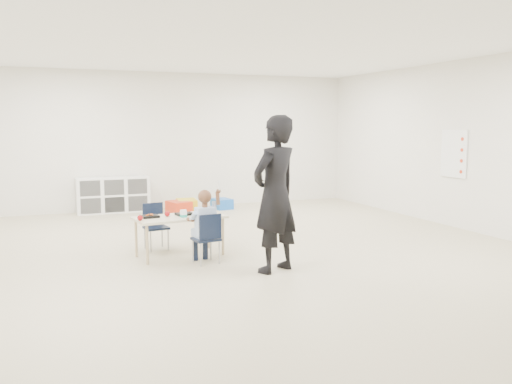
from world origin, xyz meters
name	(u,v)px	position (x,y,z in m)	size (l,w,h in m)	color
room	(246,151)	(0.00, 0.00, 1.40)	(9.00, 9.02, 2.80)	#BAB08F
table	(180,236)	(-0.83, 0.28, 0.27)	(1.23, 0.73, 0.54)	beige
chair_near	(206,238)	(-0.62, -0.21, 0.32)	(0.31, 0.29, 0.64)	black
chair_far	(156,227)	(-1.05, 0.77, 0.32)	(0.31, 0.29, 0.64)	black
child	(206,224)	(-0.62, -0.21, 0.51)	(0.43, 0.43, 1.01)	#BBD4FE
lunch_tray_near	(184,214)	(-0.75, 0.35, 0.55)	(0.22, 0.16, 0.03)	black
lunch_tray_far	(150,217)	(-1.22, 0.32, 0.55)	(0.22, 0.16, 0.03)	black
milk_carton	(183,214)	(-0.82, 0.15, 0.59)	(0.07, 0.07, 0.10)	white
bread_roll	(202,213)	(-0.54, 0.20, 0.57)	(0.09, 0.09, 0.07)	tan
apple_near	(167,214)	(-0.99, 0.32, 0.57)	(0.07, 0.07, 0.07)	maroon
apple_far	(140,218)	(-1.38, 0.14, 0.57)	(0.07, 0.07, 0.07)	maroon
cubby_shelf	(113,195)	(-1.20, 4.28, 0.35)	(1.40, 0.40, 0.70)	white
rules_poster	(454,154)	(3.98, 0.60, 1.25)	(0.02, 0.60, 0.80)	white
adult	(275,194)	(0.03, -0.88, 0.93)	(0.68, 0.44, 1.85)	black
bin_red	(179,207)	(-0.01, 3.73, 0.12)	(0.37, 0.48, 0.23)	red
bin_yellow	(187,205)	(0.20, 3.94, 0.12)	(0.37, 0.48, 0.23)	gold
bin_blue	(222,204)	(0.94, 3.91, 0.10)	(0.33, 0.43, 0.21)	blue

